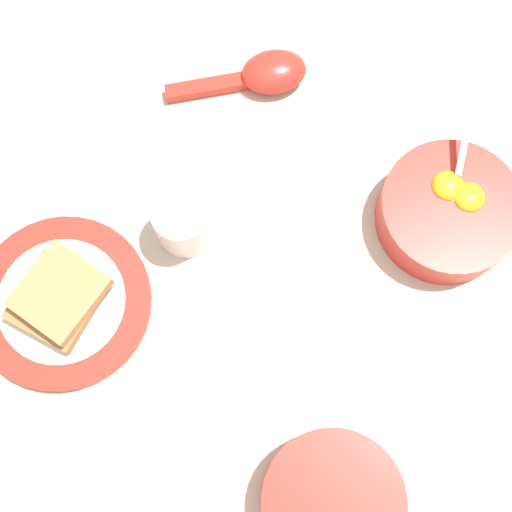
{
  "coord_description": "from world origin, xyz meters",
  "views": [
    {
      "loc": [
        -0.18,
        -0.03,
        0.78
      ],
      "look_at": [
        0.02,
        0.03,
        0.02
      ],
      "focal_mm": 50.0,
      "sensor_mm": 36.0,
      "label": 1
    }
  ],
  "objects": [
    {
      "name": "drinking_cup",
      "position": [
        0.03,
        0.12,
        0.04
      ],
      "size": [
        0.06,
        0.06,
        0.07
      ],
      "color": "silver",
      "rests_on": "ground_plane"
    },
    {
      "name": "toast_plate",
      "position": [
        -0.09,
        0.22,
        0.01
      ],
      "size": [
        0.2,
        0.2,
        0.01
      ],
      "color": "red",
      "rests_on": "ground_plane"
    },
    {
      "name": "egg_bowl",
      "position": [
        0.14,
        -0.15,
        0.03
      ],
      "size": [
        0.16,
        0.15,
        0.08
      ],
      "color": "red",
      "rests_on": "ground_plane"
    },
    {
      "name": "ground_plane",
      "position": [
        0.0,
        0.0,
        0.0
      ],
      "size": [
        3.0,
        3.0,
        0.0
      ],
      "primitive_type": "plane",
      "color": "beige"
    },
    {
      "name": "toast_sandwich",
      "position": [
        -0.09,
        0.22,
        0.03
      ],
      "size": [
        0.11,
        0.1,
        0.03
      ],
      "color": "#9E7042",
      "rests_on": "toast_plate"
    },
    {
      "name": "soup_spoon",
      "position": [
        0.24,
        0.1,
        0.02
      ],
      "size": [
        0.12,
        0.17,
        0.04
      ],
      "color": "red",
      "rests_on": "ground_plane"
    },
    {
      "name": "congee_bowl",
      "position": [
        -0.2,
        -0.12,
        0.03
      ],
      "size": [
        0.14,
        0.14,
        0.05
      ],
      "color": "red",
      "rests_on": "ground_plane"
    }
  ]
}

